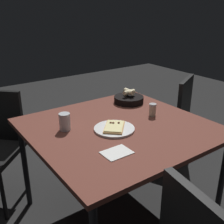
% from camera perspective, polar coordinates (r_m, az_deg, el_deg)
% --- Properties ---
extents(ground, '(8.00, 8.00, 0.00)m').
position_cam_1_polar(ground, '(2.25, 1.29, -20.03)').
color(ground, '#252525').
extents(dining_table, '(1.15, 1.11, 0.73)m').
position_cam_1_polar(dining_table, '(1.87, 1.47, -4.34)').
color(dining_table, brown).
rests_on(dining_table, ground).
extents(pizza_plate, '(0.26, 0.26, 0.04)m').
position_cam_1_polar(pizza_plate, '(1.78, 0.48, -3.39)').
color(pizza_plate, silver).
rests_on(pizza_plate, dining_table).
extents(bread_basket, '(0.24, 0.24, 0.11)m').
position_cam_1_polar(bread_basket, '(2.27, 3.54, 2.75)').
color(bread_basket, black).
rests_on(bread_basket, dining_table).
extents(beer_glass, '(0.07, 0.07, 0.11)m').
position_cam_1_polar(beer_glass, '(1.79, -9.77, -2.12)').
color(beer_glass, silver).
rests_on(beer_glass, dining_table).
extents(pepper_shaker, '(0.05, 0.05, 0.09)m').
position_cam_1_polar(pepper_shaker, '(2.01, 8.33, 0.35)').
color(pepper_shaker, '#BFB299').
rests_on(pepper_shaker, dining_table).
extents(napkin, '(0.16, 0.12, 0.00)m').
position_cam_1_polar(napkin, '(1.52, 0.99, -8.40)').
color(napkin, white).
rests_on(napkin, dining_table).
extents(chair_near, '(0.59, 0.59, 0.85)m').
position_cam_1_polar(chair_near, '(2.78, 12.19, -0.03)').
color(chair_near, black).
rests_on(chair_near, ground).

